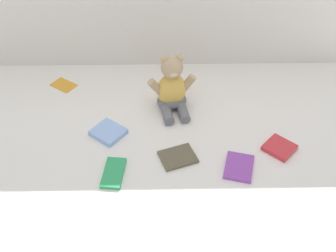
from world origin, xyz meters
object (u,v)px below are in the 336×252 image
book_case_0 (108,132)px  book_case_2 (239,167)px  book_case_1 (178,157)px  book_case_6 (279,148)px  teddy_bear (172,89)px  book_case_3 (114,173)px  book_case_5 (64,85)px

book_case_0 → book_case_2: (0.45, -0.17, -0.00)m
book_case_1 → book_case_6: size_ratio=1.24×
teddy_bear → book_case_3: size_ratio=1.75×
book_case_5 → book_case_2: bearing=-90.1°
book_case_3 → book_case_2: bearing=-171.0°
book_case_1 → book_case_6: book_case_6 is taller
book_case_0 → book_case_6: bearing=119.8°
book_case_1 → book_case_5: size_ratio=1.19×
teddy_bear → book_case_1: bearing=-97.0°
book_case_5 → book_case_0: bearing=-109.0°
book_case_0 → book_case_1: size_ratio=0.91×
teddy_bear → book_case_1: teddy_bear is taller
book_case_2 → book_case_3: bearing=-162.3°
book_case_1 → book_case_5: book_case_1 is taller
teddy_bear → book_case_5: (-0.45, 0.15, -0.08)m
book_case_2 → teddy_bear: bearing=138.2°
book_case_5 → book_case_1: bearing=-97.1°
book_case_1 → book_case_6: bearing=75.8°
teddy_bear → book_case_6: (0.37, -0.24, -0.08)m
book_case_1 → book_case_5: bearing=-152.6°
book_case_0 → book_case_3: (0.03, -0.19, -0.00)m
teddy_bear → book_case_0: (-0.24, -0.16, -0.08)m
book_case_3 → book_case_5: (-0.25, 0.49, -0.00)m
book_case_0 → teddy_bear: bearing=161.7°
book_case_0 → book_case_2: size_ratio=0.90×
teddy_bear → book_case_2: teddy_bear is taller
book_case_2 → book_case_3: 0.42m
book_case_6 → book_case_0: bearing=34.8°
teddy_bear → book_case_6: bearing=-43.3°
book_case_1 → book_case_3: book_case_3 is taller
book_case_1 → book_case_2: (0.20, -0.05, 0.00)m
book_case_2 → book_case_5: book_case_2 is taller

